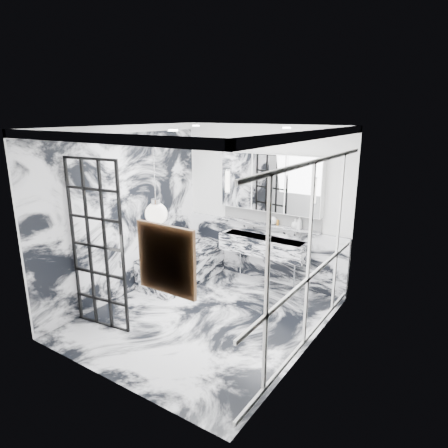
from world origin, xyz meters
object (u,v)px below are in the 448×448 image
Objects in this scene: crittall_door at (97,246)px; mirror_cabinet at (270,183)px; bathtub at (182,266)px; trough_sink at (264,246)px.

mirror_cabinet is (1.25, 2.72, 0.61)m from crittall_door.
mirror_cabinet reaches higher than bathtub.
trough_sink reaches higher than bathtub.
crittall_door is 1.46× the size of bathtub.
mirror_cabinet is (-0.00, 0.17, 1.09)m from trough_sink.
trough_sink is 1.10m from mirror_cabinet.
mirror_cabinet is 1.15× the size of bathtub.
mirror_cabinet is 2.20m from bathtub.
trough_sink is at bearing 26.48° from bathtub.
trough_sink is 1.55m from bathtub.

